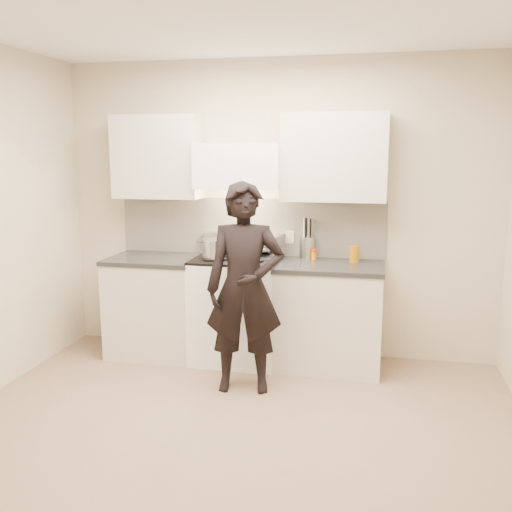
# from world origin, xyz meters

# --- Properties ---
(ground_plane) EXTENTS (4.00, 4.00, 0.00)m
(ground_plane) POSITION_xyz_m (0.00, 0.00, 0.00)
(ground_plane) COLOR #866C52
(room_shell) EXTENTS (4.04, 3.54, 2.70)m
(room_shell) POSITION_xyz_m (-0.06, 0.37, 1.60)
(room_shell) COLOR beige
(room_shell) RESTS_ON ground
(stove) EXTENTS (0.76, 0.65, 0.96)m
(stove) POSITION_xyz_m (-0.30, 1.42, 0.47)
(stove) COLOR white
(stove) RESTS_ON ground
(counter_right) EXTENTS (0.92, 0.67, 0.92)m
(counter_right) POSITION_xyz_m (0.53, 1.43, 0.46)
(counter_right) COLOR beige
(counter_right) RESTS_ON ground
(counter_left) EXTENTS (0.82, 0.67, 0.92)m
(counter_left) POSITION_xyz_m (-1.08, 1.43, 0.46)
(counter_left) COLOR beige
(counter_left) RESTS_ON ground
(wok) EXTENTS (0.40, 0.50, 0.32)m
(wok) POSITION_xyz_m (-0.15, 1.57, 1.07)
(wok) COLOR #A5A6B5
(wok) RESTS_ON stove
(stock_pot) EXTENTS (0.32, 0.31, 0.16)m
(stock_pot) POSITION_xyz_m (-0.46, 1.32, 1.04)
(stock_pot) COLOR #A5A6B5
(stock_pot) RESTS_ON stove
(utensil_crock) EXTENTS (0.14, 0.14, 0.36)m
(utensil_crock) POSITION_xyz_m (0.30, 1.66, 1.03)
(utensil_crock) COLOR #B3B3B3
(utensil_crock) RESTS_ON counter_right
(spice_jar) EXTENTS (0.04, 0.04, 0.10)m
(spice_jar) POSITION_xyz_m (0.37, 1.58, 0.97)
(spice_jar) COLOR orange
(spice_jar) RESTS_ON counter_right
(oil_glass) EXTENTS (0.08, 0.08, 0.15)m
(oil_glass) POSITION_xyz_m (0.73, 1.56, 0.99)
(oil_glass) COLOR #A25E04
(oil_glass) RESTS_ON counter_right
(person) EXTENTS (0.66, 0.49, 1.66)m
(person) POSITION_xyz_m (-0.08, 0.79, 0.83)
(person) COLOR black
(person) RESTS_ON ground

